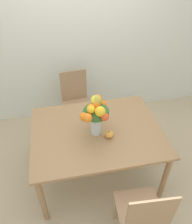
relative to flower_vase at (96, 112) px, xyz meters
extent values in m
plane|color=tan|center=(0.02, 0.05, -1.06)|extent=(12.00, 12.00, 0.00)
cube|color=silver|center=(0.02, 1.47, 0.29)|extent=(8.00, 0.06, 2.70)
cube|color=#9E754C|center=(0.02, 0.05, -0.32)|extent=(1.47, 1.14, 0.03)
cylinder|color=#9E754C|center=(-0.65, -0.45, -0.70)|extent=(0.06, 0.06, 0.72)
cylinder|color=#9E754C|center=(0.69, -0.45, -0.70)|extent=(0.06, 0.06, 0.72)
cylinder|color=#9E754C|center=(-0.65, 0.56, -0.70)|extent=(0.06, 0.06, 0.72)
cylinder|color=#9E754C|center=(0.69, 0.56, -0.70)|extent=(0.06, 0.06, 0.72)
cylinder|color=silver|center=(0.00, 0.02, -0.18)|extent=(0.11, 0.11, 0.24)
cylinder|color=silver|center=(0.00, 0.02, -0.26)|extent=(0.09, 0.09, 0.09)
cylinder|color=#38662D|center=(0.03, 0.02, -0.15)|extent=(0.01, 0.01, 0.29)
cylinder|color=#38662D|center=(0.01, 0.04, -0.15)|extent=(0.01, 0.00, 0.29)
cylinder|color=#38662D|center=(-0.01, 0.03, -0.15)|extent=(0.01, 0.00, 0.29)
cylinder|color=#38662D|center=(-0.01, 0.00, -0.15)|extent=(0.01, 0.01, 0.29)
cylinder|color=#38662D|center=(0.01, 0.00, -0.15)|extent=(0.01, 0.01, 0.29)
ellipsoid|color=#38662D|center=(0.00, 0.02, -0.01)|extent=(0.28, 0.28, 0.17)
sphere|color=yellow|center=(0.02, -0.10, 0.09)|extent=(0.10, 0.10, 0.10)
sphere|color=orange|center=(-0.05, -0.04, 0.09)|extent=(0.09, 0.09, 0.09)
sphere|color=orange|center=(-0.10, -0.11, 0.03)|extent=(0.09, 0.09, 0.09)
sphere|color=yellow|center=(-0.06, -0.05, 0.09)|extent=(0.09, 0.09, 0.09)
sphere|color=#D64C23|center=(0.03, 0.03, 0.14)|extent=(0.10, 0.10, 0.10)
sphere|color=orange|center=(-0.14, -0.07, 0.02)|extent=(0.09, 0.09, 0.09)
sphere|color=#D64C23|center=(0.06, -0.13, 0.03)|extent=(0.08, 0.08, 0.08)
sphere|color=yellow|center=(0.00, 0.02, 0.14)|extent=(0.11, 0.11, 0.11)
sphere|color=#AD9E33|center=(0.01, 0.01, 0.14)|extent=(0.11, 0.11, 0.11)
sphere|color=orange|center=(0.00, -0.01, 0.11)|extent=(0.09, 0.09, 0.09)
sphere|color=orange|center=(0.09, 0.09, 0.03)|extent=(0.09, 0.09, 0.09)
ellipsoid|color=gold|center=(0.13, -0.08, -0.26)|extent=(0.10, 0.10, 0.08)
cylinder|color=brown|center=(0.13, -0.08, -0.22)|extent=(0.01, 0.01, 0.02)
cube|color=#9E7A56|center=(-0.09, 0.93, -0.60)|extent=(0.46, 0.46, 0.02)
cylinder|color=#9E7A56|center=(-0.24, 0.75, -0.83)|extent=(0.04, 0.04, 0.45)
cylinder|color=#9E7A56|center=(0.09, 0.78, -0.83)|extent=(0.04, 0.04, 0.45)
cylinder|color=#9E7A56|center=(-0.28, 1.09, -0.83)|extent=(0.04, 0.04, 0.45)
cylinder|color=#9E7A56|center=(0.06, 1.12, -0.83)|extent=(0.04, 0.04, 0.45)
cube|color=#9E7A56|center=(-0.11, 1.13, -0.34)|extent=(0.40, 0.06, 0.50)
cube|color=#9E7A56|center=(0.26, -0.79, -0.60)|extent=(0.45, 0.45, 0.02)
cylinder|color=#9E7A56|center=(0.44, -0.63, -0.83)|extent=(0.04, 0.04, 0.45)
cylinder|color=#9E7A56|center=(0.10, -0.61, -0.83)|extent=(0.04, 0.04, 0.45)
cube|color=#9E7A56|center=(0.24, -0.99, -0.34)|extent=(0.40, 0.05, 0.50)
camera|label=1|loc=(-0.35, -1.73, 1.39)|focal=35.00mm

